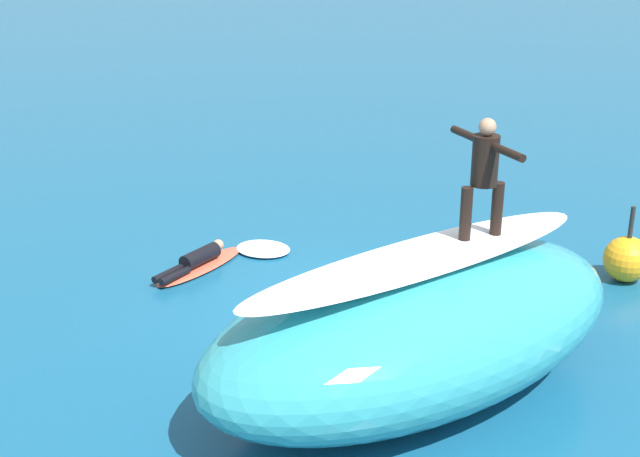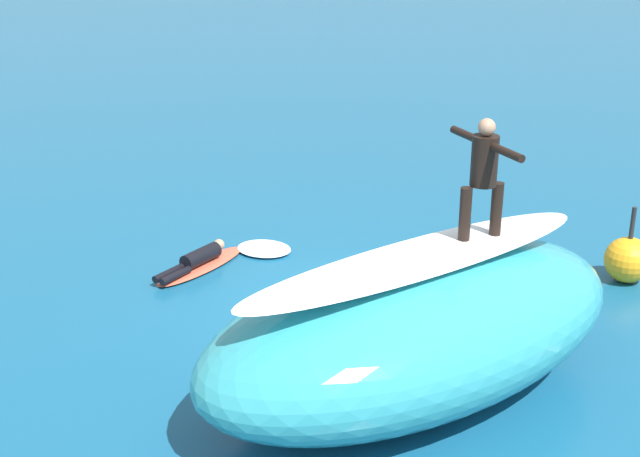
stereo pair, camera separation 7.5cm
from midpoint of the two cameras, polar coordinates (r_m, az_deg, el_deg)
ground_plane at (r=13.63m, az=1.04°, el=-5.27°), size 120.00×120.00×0.00m
wave_crest at (r=11.18m, az=6.44°, el=-6.39°), size 6.45×3.65×1.83m
wave_foam_lip at (r=10.78m, az=6.64°, el=-1.87°), size 5.32×1.61×0.08m
surfboard_riding at (r=11.43m, az=10.37°, el=-0.75°), size 1.92×0.71×0.07m
surfer_riding at (r=11.12m, az=10.68°, el=3.73°), size 0.61×1.47×1.55m
surfboard_paddling at (r=15.20m, az=-7.50°, el=-2.40°), size 2.07×1.37×0.08m
surfer_paddling at (r=15.05m, az=-7.83°, el=-1.97°), size 1.51×0.88×0.29m
buoy_marker at (r=15.31m, az=19.31°, el=-1.89°), size 0.76×0.76×1.29m
foam_patch_near at (r=15.77m, az=-3.48°, el=-1.30°), size 1.23×1.27×0.11m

